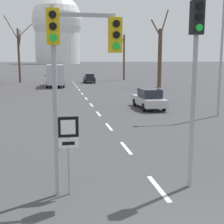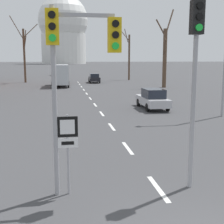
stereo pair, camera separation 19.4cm
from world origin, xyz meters
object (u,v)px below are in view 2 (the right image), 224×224
Objects in this scene: sedan_mid_centre at (62,77)px; street_lamp_right at (220,36)px; delivery_truck at (60,75)px; traffic_signal_centre_tall at (195,59)px; route_sign_post at (68,141)px; sedan_near_right at (94,78)px; traffic_signal_near_left at (74,54)px; sedan_far_left at (153,99)px; sedan_near_left at (56,72)px.

street_lamp_right is at bearing -74.33° from sedan_mid_centre.
delivery_truck reaches higher than sedan_mid_centre.
traffic_signal_centre_tall is 48.09m from sedan_mid_centre.
traffic_signal_centre_tall is 37.27m from delivery_truck.
route_sign_post is 0.60× the size of sedan_near_right.
route_sign_post is at bearing 178.70° from traffic_signal_centre_tall.
route_sign_post is 0.27× the size of street_lamp_right.
route_sign_post is at bearing -97.08° from sedan_near_right.
traffic_signal_near_left reaches higher than sedan_mid_centre.
street_lamp_right reaches higher than sedan_far_left.
traffic_signal_near_left is 1.20× the size of sedan_mid_centre.
sedan_mid_centre is 0.63× the size of delivery_truck.
sedan_far_left reaches higher than sedan_mid_centre.
sedan_near_right is 8.39m from delivery_truck.
traffic_signal_near_left is at bearing -89.23° from delivery_truck.
traffic_signal_near_left is 1.37× the size of sedan_near_left.
delivery_truck is at bearing 90.77° from traffic_signal_near_left.
street_lamp_right reaches higher than sedan_mid_centre.
sedan_near_right is at bearing 87.90° from traffic_signal_centre_tall.
route_sign_post reaches higher than sedan_mid_centre.
sedan_mid_centre is at bearing 138.06° from sedan_near_right.
traffic_signal_centre_tall is 0.80× the size of delivery_truck.
traffic_signal_near_left is 1.19× the size of sedan_far_left.
sedan_far_left is at bearing -81.06° from sedan_near_left.
traffic_signal_centre_tall is at bearing -1.60° from traffic_signal_near_left.
sedan_near_left is 0.55× the size of delivery_truck.
delivery_truck is at bearing 90.39° from route_sign_post.
sedan_mid_centre is at bearing 105.67° from street_lamp_right.
traffic_signal_centre_tall is 68.42m from sedan_near_left.
sedan_far_left is at bearing 65.62° from traffic_signal_near_left.
street_lamp_right is at bearing -50.33° from sedan_far_left.
street_lamp_right is (10.19, 11.07, 1.38)m from traffic_signal_near_left.
sedan_mid_centre is at bearing 89.82° from route_sign_post.
sedan_near_right is (6.59, -24.99, -0.04)m from sedan_near_left.
delivery_truck is (-5.60, -6.19, 0.91)m from sedan_near_right.
traffic_signal_near_left is at bearing -89.89° from sedan_mid_centre.
route_sign_post is 0.53× the size of sedan_far_left.
sedan_near_right is at bearing -75.22° from sedan_near_left.
traffic_signal_near_left is 36.97m from delivery_truck.
street_lamp_right is 28.19m from delivery_truck.
street_lamp_right reaches higher than delivery_truck.
sedan_mid_centre is (-5.20, 4.67, 0.02)m from sedan_near_right.
route_sign_post is 0.61× the size of sedan_near_left.
traffic_signal_centre_tall is at bearing -83.81° from delivery_truck.
sedan_far_left is (3.32, 15.20, -3.16)m from traffic_signal_centre_tall.
traffic_signal_near_left is at bearing -132.63° from street_lamp_right.
delivery_truck is at bearing 112.49° from street_lamp_right.
sedan_near_left reaches higher than sedan_mid_centre.
route_sign_post is at bearing -89.61° from delivery_truck.
sedan_mid_centre is 1.00× the size of sedan_far_left.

